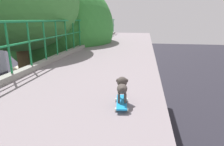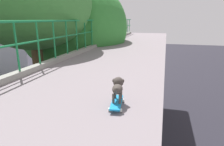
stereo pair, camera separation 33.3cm
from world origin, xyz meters
The scene contains 6 objects.
overpass_deck centered at (1.28, 0.00, 5.97)m, with size 3.15×32.30×0.46m.
city_bus centered at (-8.46, 18.78, 1.73)m, with size 2.61×10.52×3.02m.
roadside_tree_mid centered at (-2.40, 5.03, 8.00)m, with size 4.76×4.76×9.96m.
roadside_tree_far centered at (-2.20, 8.27, 6.93)m, with size 5.96×5.96×9.61m.
toy_skateboard centered at (2.19, 0.56, 6.26)m, with size 0.24×0.54×0.08m.
small_dog centered at (2.19, 0.65, 6.48)m, with size 0.20×0.39×0.33m.
Camera 2 is at (2.82, -1.97, 7.44)m, focal length 31.04 mm.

